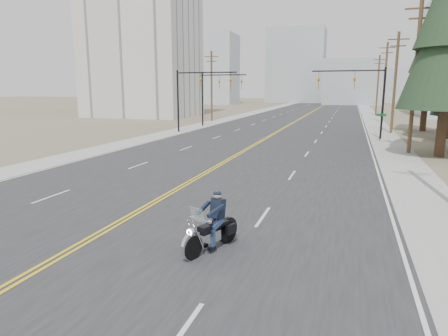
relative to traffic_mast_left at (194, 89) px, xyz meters
name	(u,v)px	position (x,y,z in m)	size (l,w,h in m)	color
ground_plane	(91,239)	(8.98, -32.00, -4.94)	(400.00, 400.00, 0.00)	#776D56
road	(308,114)	(8.98, 38.00, -4.93)	(20.00, 200.00, 0.01)	#303033
sidewalk_left	(252,113)	(-2.52, 38.00, -4.93)	(3.00, 200.00, 0.01)	#A5A5A0
sidewalk_right	(370,115)	(20.48, 38.00, -4.93)	(3.00, 200.00, 0.01)	#A5A5A0
traffic_mast_left	(194,89)	(0.00, 0.00, 0.00)	(7.10, 0.26, 7.00)	black
traffic_mast_right	(362,89)	(17.95, 0.00, 0.00)	(7.10, 0.26, 7.00)	black
traffic_mast_far	(214,89)	(-0.33, 8.00, -0.06)	(6.10, 0.26, 7.00)	black
street_sign	(381,122)	(19.78, -2.00, -3.13)	(0.90, 0.06, 2.62)	black
utility_pole_b	(415,75)	(21.48, -9.00, 1.05)	(2.20, 0.30, 11.50)	brown
utility_pole_c	(395,81)	(21.48, 6.00, 0.79)	(2.20, 0.30, 11.00)	brown
utility_pole_d	(385,81)	(21.48, 21.00, 1.05)	(2.20, 0.30, 11.50)	brown
utility_pole_e	(378,84)	(21.48, 38.00, 0.79)	(2.20, 0.30, 11.00)	brown
utility_pole_left	(212,85)	(-3.52, 16.00, 0.54)	(2.20, 0.30, 10.50)	brown
apartment_block	(141,30)	(-19.02, 23.00, 10.06)	(18.00, 14.00, 30.00)	silver
haze_bldg_a	(214,70)	(-26.02, 83.00, 6.06)	(14.00, 12.00, 22.00)	#B7BCC6
haze_bldg_b	(353,82)	(16.98, 93.00, 2.06)	(18.00, 14.00, 14.00)	#ADB2B7
haze_bldg_d	(296,66)	(-3.02, 108.00, 8.06)	(20.00, 15.00, 26.00)	#ADB2B7
haze_bldg_e	(401,86)	(33.98, 118.00, 1.06)	(14.00, 14.00, 12.00)	#B7BCC6
haze_bldg_f	(189,80)	(-41.02, 98.00, 3.06)	(12.00, 12.00, 16.00)	#ADB2B7
motorcyclist	(211,222)	(13.12, -31.69, -4.02)	(1.01, 2.36, 1.84)	black
conifer_far	(430,55)	(25.25, 9.59, 3.81)	(5.69, 5.69, 15.24)	#382619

